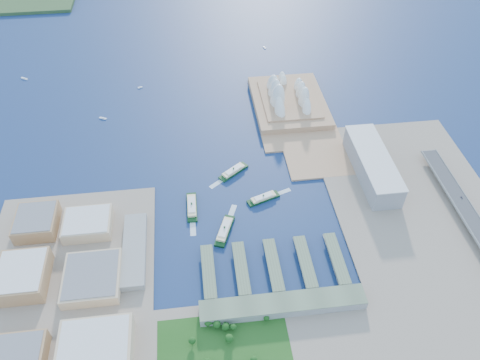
{
  "coord_description": "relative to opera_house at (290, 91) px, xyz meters",
  "views": [
    {
      "loc": [
        -71.89,
        -422.98,
        506.02
      ],
      "look_at": [
        -11.19,
        74.95,
        18.0
      ],
      "focal_mm": 35.0,
      "sensor_mm": 36.0,
      "label": 1
    }
  ],
  "objects": [
    {
      "name": "park",
      "position": [
        -165.0,
        -470.0,
        -21.0
      ],
      "size": [
        150.0,
        110.0,
        16.0
      ],
      "primitive_type": null,
      "color": "#194714",
      "rests_on": "south_land"
    },
    {
      "name": "west_buildings",
      "position": [
        -355.0,
        -350.0,
        -15.5
      ],
      "size": [
        200.0,
        280.0,
        27.0
      ],
      "primitive_type": null,
      "color": "#A37A51",
      "rests_on": "west_land"
    },
    {
      "name": "ground",
      "position": [
        -105.0,
        -280.0,
        -32.0
      ],
      "size": [
        3000.0,
        3000.0,
        0.0
      ],
      "primitive_type": "plane",
      "color": "#0E1A44",
      "rests_on": "ground"
    },
    {
      "name": "boat_c",
      "position": [
        55.87,
        95.32,
        -30.77
      ],
      "size": [
        8.76,
        10.79,
        2.45
      ],
      "primitive_type": null,
      "rotation": [
        0.0,
        0.0,
        2.54
      ],
      "color": "white",
      "rests_on": "ground"
    },
    {
      "name": "ferry_wharves",
      "position": [
        -91.0,
        -355.0,
        -27.35
      ],
      "size": [
        184.0,
        90.0,
        9.3
      ],
      "primitive_type": null,
      "color": "#56674E",
      "rests_on": "ground"
    },
    {
      "name": "east_land",
      "position": [
        135.0,
        -330.0,
        -30.5
      ],
      "size": [
        240.0,
        500.0,
        3.0
      ],
      "primitive_type": "cube",
      "color": "gray",
      "rests_on": "ground"
    },
    {
      "name": "car_c",
      "position": [
        199.0,
        -277.99,
        -16.52
      ],
      "size": [
        1.77,
        4.36,
        1.27
      ],
      "primitive_type": "imported",
      "color": "slate",
      "rests_on": "expressway"
    },
    {
      "name": "boat_e",
      "position": [
        -10.54,
        219.08,
        -30.8
      ],
      "size": [
        6.04,
        10.22,
        2.39
      ],
      "primitive_type": null,
      "rotation": [
        0.0,
        0.0,
        0.32
      ],
      "color": "white",
      "rests_on": "ground"
    },
    {
      "name": "boat_b",
      "position": [
        -276.1,
        92.95,
        -30.81
      ],
      "size": [
        9.33,
        6.33,
        2.38
      ],
      "primitive_type": null,
      "rotation": [
        0.0,
        0.0,
        1.98
      ],
      "color": "white",
      "rests_on": "ground"
    },
    {
      "name": "west_land",
      "position": [
        -355.0,
        -385.0,
        -30.5
      ],
      "size": [
        220.0,
        390.0,
        3.0
      ],
      "primitive_type": "cube",
      "color": "gray",
      "rests_on": "ground"
    },
    {
      "name": "ferry_a",
      "position": [
        -190.87,
        -236.49,
        -26.64
      ],
      "size": [
        15.23,
        56.93,
        10.73
      ],
      "primitive_type": null,
      "rotation": [
        0.0,
        0.0,
        -0.01
      ],
      "color": "black",
      "rests_on": "ground"
    },
    {
      "name": "expressway",
      "position": [
        195.0,
        -340.0,
        -23.07
      ],
      "size": [
        26.0,
        340.0,
        11.85
      ],
      "primitive_type": null,
      "color": "gray",
      "rests_on": "east_land"
    },
    {
      "name": "ferry_c",
      "position": [
        -147.69,
        -286.78,
        -26.64
      ],
      "size": [
        34.32,
        58.05,
        10.73
      ],
      "primitive_type": null,
      "rotation": [
        0.0,
        0.0,
        2.76
      ],
      "color": "black",
      "rests_on": "ground"
    },
    {
      "name": "opera_house",
      "position": [
        0.0,
        0.0,
        0.0
      ],
      "size": [
        134.0,
        180.0,
        58.0
      ],
      "primitive_type": null,
      "color": "white",
      "rests_on": "peninsula"
    },
    {
      "name": "boat_a",
      "position": [
        -339.04,
        -0.03,
        -30.69
      ],
      "size": [
        13.7,
        8.99,
        2.62
      ],
      "primitive_type": null,
      "rotation": [
        0.0,
        0.0,
        1.12
      ],
      "color": "white",
      "rests_on": "ground"
    },
    {
      "name": "ferry_d",
      "position": [
        -84.51,
        -231.87,
        -27.24
      ],
      "size": [
        51.69,
        29.16,
        9.52
      ],
      "primitive_type": null,
      "rotation": [
        0.0,
        0.0,
        1.92
      ],
      "color": "black",
      "rests_on": "ground"
    },
    {
      "name": "terminal_building",
      "position": [
        -90.0,
        -415.0,
        -23.0
      ],
      "size": [
        200.0,
        28.0,
        12.0
      ],
      "primitive_type": "cube",
      "color": "gray",
      "rests_on": "south_land"
    },
    {
      "name": "peninsula",
      "position": [
        2.5,
        -20.0,
        -30.5
      ],
      "size": [
        135.0,
        220.0,
        3.0
      ],
      "primitive_type": "cube",
      "color": "tan",
      "rests_on": "ground"
    },
    {
      "name": "toaster_building",
      "position": [
        90.0,
        -200.0,
        -11.5
      ],
      "size": [
        45.0,
        155.0,
        35.0
      ],
      "primitive_type": "cube",
      "color": "gray",
      "rests_on": "east_land"
    },
    {
      "name": "ferry_b",
      "position": [
        -122.11,
        -168.78,
        -27.01
      ],
      "size": [
        50.27,
        42.55,
        9.99
      ],
      "primitive_type": null,
      "rotation": [
        0.0,
        0.0,
        -0.92
      ],
      "color": "black",
      "rests_on": "ground"
    },
    {
      "name": "boat_d",
      "position": [
        -506.67,
        153.22,
        -30.67
      ],
      "size": [
        14.99,
        11.77,
        2.67
      ],
      "primitive_type": null,
      "rotation": [
        0.0,
        0.0,
        0.97
      ],
      "color": "white",
      "rests_on": "ground"
    }
  ]
}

